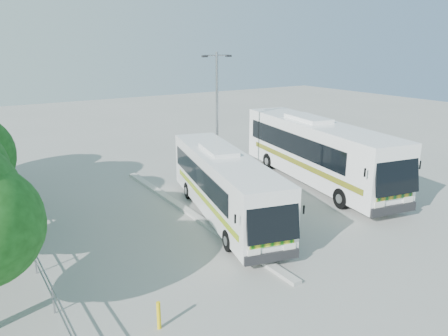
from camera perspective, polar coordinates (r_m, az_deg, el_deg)
ground at (r=21.85m, az=3.51°, el=-6.50°), size 100.00×100.00×0.00m
kerb_divider at (r=22.24m, az=-4.38°, el=-5.89°), size 0.40×16.00×0.15m
railing at (r=21.69m, az=-25.38°, el=-6.18°), size 0.06×22.00×1.00m
coach_main at (r=21.36m, az=0.07°, el=-2.08°), size 4.91×11.52×3.14m
coach_adjacent at (r=27.19m, az=12.03°, el=2.27°), size 5.09×13.75×3.74m
lamppost at (r=26.85m, az=-0.92°, el=7.42°), size 1.92×0.36×7.85m
bollard at (r=14.04m, az=-8.52°, el=-18.50°), size 0.15×0.15×0.91m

